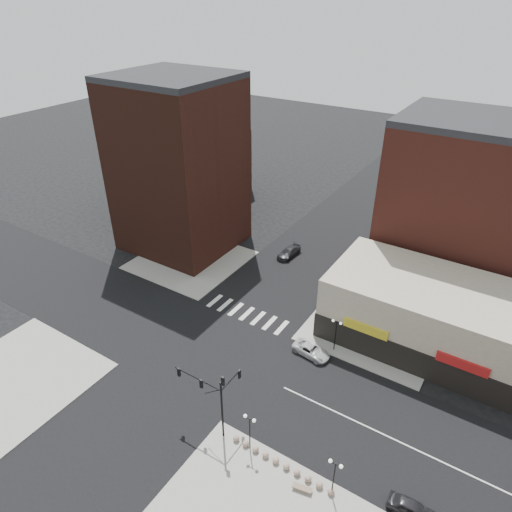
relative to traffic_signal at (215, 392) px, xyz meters
The scene contains 19 objects.
ground 11.76m from the traffic_signal, 132.74° to the left, with size 240.00×240.00×0.00m, color black.
road_ew 11.76m from the traffic_signal, 132.74° to the left, with size 200.00×14.00×0.02m, color black.
road_ns 11.76m from the traffic_signal, 132.74° to the left, with size 14.00×200.00×0.02m, color black.
sidewalk_nw 31.55m from the traffic_signal, 134.23° to the left, with size 15.00×15.00×0.12m, color gray.
sidewalk_ne 23.99m from the traffic_signal, 71.98° to the left, with size 15.00×15.00×0.12m, color gray.
sidewalk_sw 23.26m from the traffic_signal, 162.94° to the right, with size 15.00×15.00×0.12m, color gray.
building_nw 37.93m from the traffic_signal, 134.90° to the left, with size 16.00×15.00×25.00m, color #3A1B12.
building_nw_low 57.36m from the traffic_signal, 133.17° to the left, with size 20.00×18.00×12.00m, color #3A1B12.
building_ne_midrise 39.60m from the traffic_signal, 72.51° to the left, with size 18.00×15.00×22.00m, color maroon.
building_ne_row 26.71m from the traffic_signal, 58.92° to the left, with size 24.20×12.20×8.00m.
traffic_signal is the anchor object (origin of this frame).
street_lamp_se_a 4.12m from the traffic_signal, ahead, with size 1.22×0.32×4.16m.
street_lamp_se_b 11.88m from the traffic_signal, ahead, with size 1.22×0.32×4.16m.
street_lamp_ne 16.62m from the traffic_signal, 73.25° to the left, with size 1.22×0.32×4.16m.
bollard_row 8.34m from the traffic_signal, ahead, with size 10.04×0.59×0.59m.
white_suv 14.73m from the traffic_signal, 78.12° to the left, with size 2.03×4.39×1.22m, color silver.
dark_sedan_east 18.34m from the traffic_signal, ahead, with size 1.56×3.89×1.32m, color black.
dark_sedan_north 33.23m from the traffic_signal, 107.30° to the left, with size 1.93×4.75×1.38m, color black.
stone_bench 10.70m from the traffic_signal, ahead, with size 1.71×0.82×0.38m.
Camera 1 is at (25.66, -29.90, 36.12)m, focal length 32.00 mm.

